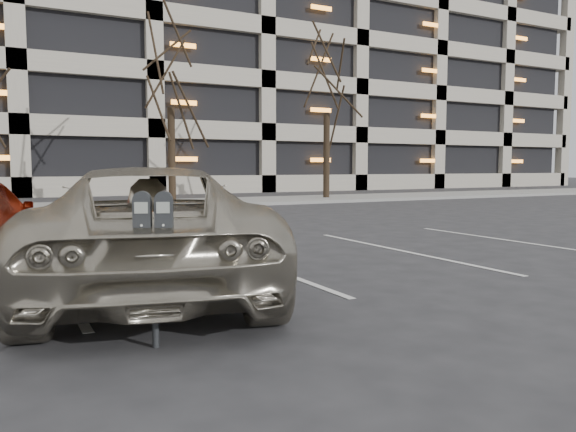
{
  "coord_description": "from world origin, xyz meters",
  "views": [
    {
      "loc": [
        -2.07,
        -5.42,
        1.47
      ],
      "look_at": [
        0.01,
        -1.42,
        1.08
      ],
      "focal_mm": 35.0,
      "sensor_mm": 36.0,
      "label": 1
    }
  ],
  "objects_px": {
    "tree_d": "(327,58)",
    "parking_meter": "(153,231)",
    "suv_silver": "(148,229)",
    "tree_c": "(170,47)"
  },
  "relations": [
    {
      "from": "parking_meter",
      "to": "suv_silver",
      "type": "relative_size",
      "value": 0.22
    },
    {
      "from": "parking_meter",
      "to": "suv_silver",
      "type": "distance_m",
      "value": 2.28
    },
    {
      "from": "tree_c",
      "to": "tree_d",
      "type": "xyz_separation_m",
      "value": [
        7.0,
        0.0,
        0.19
      ]
    },
    {
      "from": "tree_d",
      "to": "suv_silver",
      "type": "distance_m",
      "value": 19.46
    },
    {
      "from": "tree_d",
      "to": "suv_silver",
      "type": "height_order",
      "value": "tree_d"
    },
    {
      "from": "tree_d",
      "to": "parking_meter",
      "type": "distance_m",
      "value": 21.4
    },
    {
      "from": "tree_c",
      "to": "tree_d",
      "type": "bearing_deg",
      "value": 0.0
    },
    {
      "from": "tree_c",
      "to": "parking_meter",
      "type": "bearing_deg",
      "value": -106.33
    },
    {
      "from": "tree_d",
      "to": "suv_silver",
      "type": "xyz_separation_m",
      "value": [
        -11.48,
        -14.73,
        -5.47
      ]
    },
    {
      "from": "parking_meter",
      "to": "suv_silver",
      "type": "bearing_deg",
      "value": 99.22
    }
  ]
}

